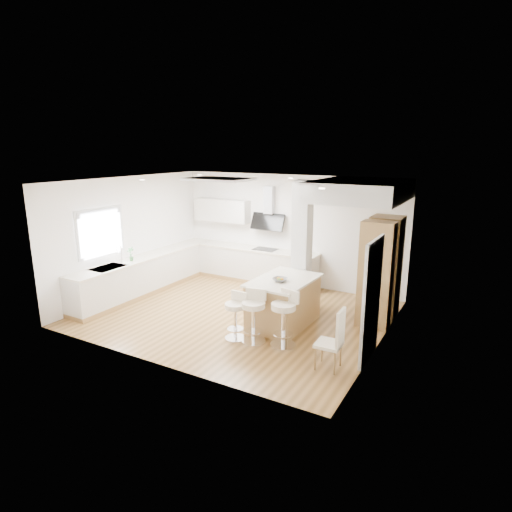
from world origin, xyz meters
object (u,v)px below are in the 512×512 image
Objects in this scene: bar_stool_b at (254,313)px; dining_chair at (335,338)px; peninsula at (283,302)px; bar_stool_c at (284,315)px; bar_stool_a at (236,313)px.

dining_chair is (1.61, -0.25, -0.00)m from bar_stool_b.
peninsula reaches higher than bar_stool_c.
bar_stool_a is 0.91× the size of bar_stool_b.
peninsula is 1.56× the size of dining_chair.
bar_stool_a is at bearing 175.20° from bar_stool_b.
bar_stool_a is (-0.47, -1.03, 0.02)m from peninsula.
peninsula is 1.63× the size of bar_stool_b.
bar_stool_a is 0.87× the size of bar_stool_c.
bar_stool_b is at bearing -94.55° from peninsula.
dining_chair is (1.49, -1.24, 0.07)m from peninsula.
bar_stool_a is at bearing -112.15° from peninsula.
peninsula is at bearing 70.22° from bar_stool_b.
bar_stool_a is 0.36m from bar_stool_b.
bar_stool_b is at bearing -150.43° from bar_stool_c.
bar_stool_c is at bearing 158.42° from dining_chair.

